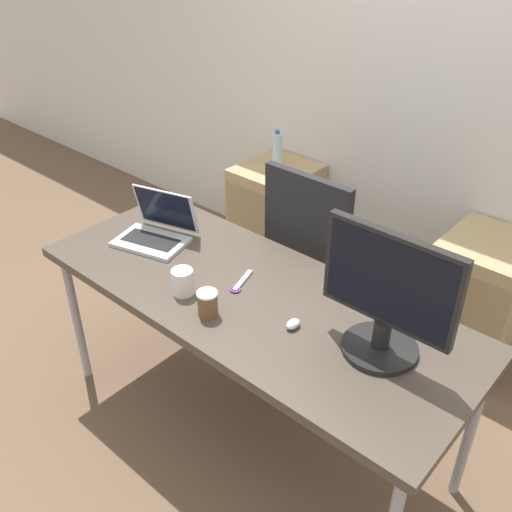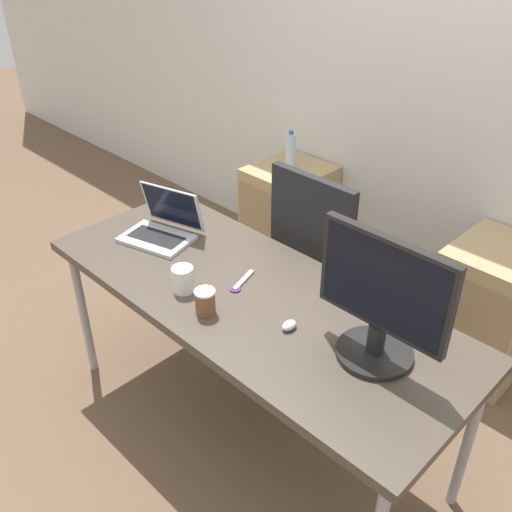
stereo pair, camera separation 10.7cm
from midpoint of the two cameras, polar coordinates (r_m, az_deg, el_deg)
The scene contains 13 objects.
ground_plane at distance 2.72m, azimuth 0.61°, elevation -16.61°, with size 14.00×14.00×0.00m, color brown.
wall_back at distance 3.06m, azimuth 20.25°, elevation 16.17°, with size 10.00×0.05×2.60m.
desk at distance 2.24m, azimuth 0.72°, elevation -4.71°, with size 1.80×0.72×0.75m.
office_chair at distance 2.86m, azimuth 8.58°, elevation -3.39°, with size 0.56×0.56×1.07m.
cabinet_left at distance 3.60m, azimuth 4.07°, elevation 3.81°, with size 0.42×0.47×0.68m.
cabinet_right at distance 3.05m, azimuth 23.18°, elevation -4.91°, with size 0.42×0.47×0.68m.
water_bottle at distance 3.41m, azimuth 4.38°, elevation 10.41°, with size 0.06×0.06×0.23m.
laptop_center at distance 2.57m, azimuth -8.22°, elevation 2.81°, with size 0.35×0.33×0.22m.
monitor at distance 1.85m, azimuth 14.07°, elevation -4.55°, with size 0.46×0.26×0.45m.
mouse at distance 2.03m, azimuth 4.85°, elevation -6.95°, with size 0.04×0.06×0.03m.
coffee_cup_white at distance 2.20m, azimuth -5.95°, elevation -2.36°, with size 0.08×0.08×0.10m.
coffee_cup_brown at distance 2.08m, azimuth -3.64°, elevation -4.61°, with size 0.08×0.08×0.10m.
scissors at distance 2.25m, azimuth -0.19°, elevation -2.74°, with size 0.08×0.17×0.01m.
Camera 2 is at (1.28, -1.25, 2.05)m, focal length 40.00 mm.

